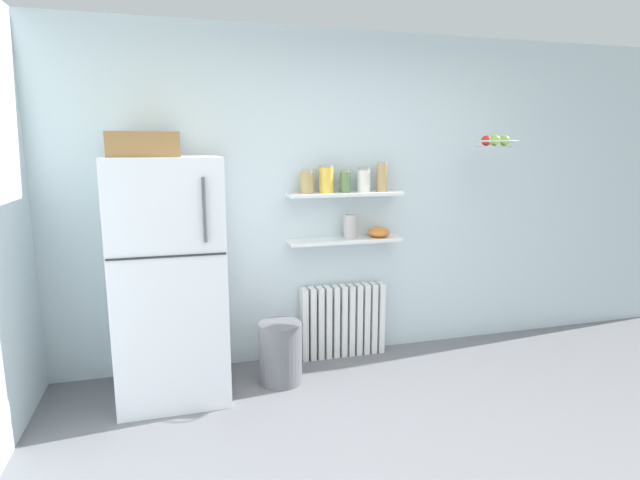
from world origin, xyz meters
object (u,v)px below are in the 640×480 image
storage_jar_4 (382,177)px  trash_bin (280,353)px  storage_jar_2 (345,181)px  storage_jar_3 (364,180)px  refrigerator (169,274)px  radiator (343,321)px  storage_jar_1 (326,179)px  storage_jar_0 (307,182)px  shelf_bowl (379,232)px  vase (350,227)px  hanging_fruit_basket (495,142)px

storage_jar_4 → trash_bin: (-0.90, -0.31, -1.25)m
storage_jar_2 → trash_bin: storage_jar_2 is taller
storage_jar_3 → refrigerator: bearing=-170.6°
radiator → storage_jar_2: (0.00, -0.03, 1.15)m
radiator → storage_jar_3: bearing=-11.0°
refrigerator → storage_jar_1: refrigerator is taller
storage_jar_0 → storage_jar_3: storage_jar_3 is taller
storage_jar_0 → storage_jar_4: 0.62m
storage_jar_2 → shelf_bowl: (0.29, 0.00, -0.42)m
radiator → shelf_bowl: (0.29, -0.03, 0.73)m
storage_jar_2 → vase: bearing=0.0°
radiator → storage_jar_2: storage_jar_2 is taller
vase → trash_bin: (-0.64, -0.31, -0.86)m
storage_jar_2 → vase: 0.36m
trash_bin → hanging_fruit_basket: bearing=0.4°
storage_jar_0 → storage_jar_1: (0.15, -0.00, 0.02)m
storage_jar_1 → storage_jar_4: 0.46m
hanging_fruit_basket → shelf_bowl: bearing=160.2°
radiator → hanging_fruit_basket: size_ratio=2.04×
storage_jar_2 → hanging_fruit_basket: bearing=-14.9°
storage_jar_0 → storage_jar_2: size_ratio=1.01×
vase → storage_jar_1: bearing=-180.0°
refrigerator → storage_jar_2: refrigerator is taller
refrigerator → hanging_fruit_basket: refrigerator is taller
storage_jar_4 → storage_jar_3: bearing=180.0°
storage_jar_3 → hanging_fruit_basket: hanging_fruit_basket is taller
radiator → shelf_bowl: 0.79m
refrigerator → storage_jar_4: bearing=8.5°
vase → storage_jar_0: bearing=180.0°
storage_jar_0 → storage_jar_2: storage_jar_0 is taller
storage_jar_0 → storage_jar_3: 0.46m
storage_jar_1 → radiator: bearing=11.0°
radiator → trash_bin: size_ratio=1.56×
vase → trash_bin: size_ratio=0.42×
storage_jar_1 → vase: (0.20, 0.00, -0.38)m
shelf_bowl → radiator: bearing=174.1°
storage_jar_4 → vase: (-0.26, 0.00, -0.39)m
vase → shelf_bowl: 0.25m
refrigerator → storage_jar_1: bearing=11.8°
storage_jar_1 → trash_bin: storage_jar_1 is taller
storage_jar_0 → storage_jar_2: 0.31m
storage_jar_3 → storage_jar_4: bearing=-0.0°
storage_jar_3 → storage_jar_4: (0.15, -0.00, 0.02)m
storage_jar_3 → shelf_bowl: size_ratio=1.05×
storage_jar_1 → refrigerator: bearing=-168.2°
storage_jar_1 → storage_jar_2: size_ratio=1.22×
trash_bin → vase: bearing=25.9°
storage_jar_0 → trash_bin: storage_jar_0 is taller
radiator → storage_jar_2: 1.15m
storage_jar_1 → storage_jar_4: bearing=0.0°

